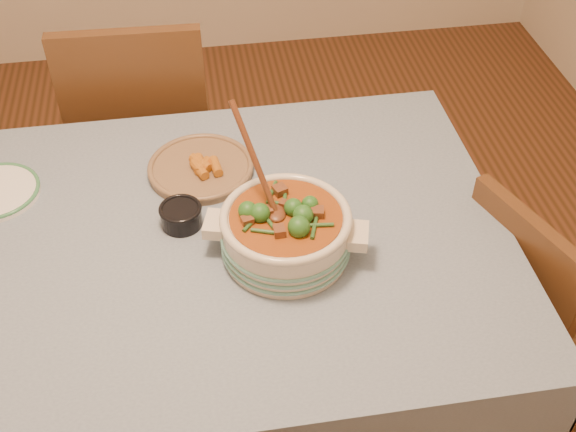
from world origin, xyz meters
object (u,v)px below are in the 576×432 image
object	(u,v)px
condiment_bowl	(181,215)
chair_right	(532,303)
fried_plate	(201,166)
chair_far	(143,126)
stew_casserole	(286,230)
dining_table	(171,268)

from	to	relation	value
condiment_bowl	chair_right	distance (m)	0.99
fried_plate	chair_far	xyz separation A→B (m)	(-0.18, 0.53, -0.23)
stew_casserole	chair_right	size ratio (longest dim) A/B	0.47
stew_casserole	fried_plate	world-z (taller)	stew_casserole
chair_right	condiment_bowl	bearing A→B (deg)	60.15
dining_table	condiment_bowl	bearing A→B (deg)	56.46
dining_table	fried_plate	xyz separation A→B (m)	(0.10, 0.26, 0.11)
chair_far	chair_right	world-z (taller)	chair_far
condiment_bowl	fried_plate	world-z (taller)	condiment_bowl
dining_table	chair_far	world-z (taller)	chair_far
stew_casserole	chair_right	bearing A→B (deg)	-1.78
stew_casserole	chair_right	distance (m)	0.77
dining_table	stew_casserole	bearing A→B (deg)	-15.91
fried_plate	chair_far	size ratio (longest dim) A/B	0.33
chair_far	chair_right	bearing A→B (deg)	141.37
dining_table	stew_casserole	xyz separation A→B (m)	(0.28, -0.08, 0.17)
dining_table	stew_casserole	size ratio (longest dim) A/B	4.33
stew_casserole	fried_plate	size ratio (longest dim) A/B	1.21
condiment_bowl	chair_far	xyz separation A→B (m)	(-0.12, 0.73, -0.24)
condiment_bowl	chair_far	distance (m)	0.78
condiment_bowl	fried_plate	distance (m)	0.21
dining_table	chair_right	distance (m)	0.99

